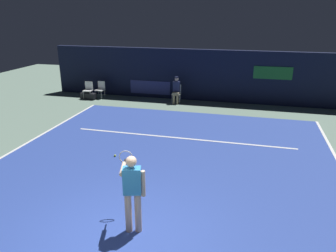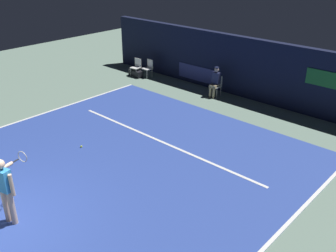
# 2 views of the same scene
# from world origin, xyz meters

# --- Properties ---
(ground_plane) EXTENTS (32.16, 32.16, 0.00)m
(ground_plane) POSITION_xyz_m (0.00, 4.07, 0.00)
(ground_plane) COLOR slate
(court_surface) EXTENTS (10.35, 10.13, 0.01)m
(court_surface) POSITION_xyz_m (0.00, 4.07, 0.01)
(court_surface) COLOR #2D479E
(court_surface) RESTS_ON ground
(line_sideline_right) EXTENTS (0.10, 10.13, 0.01)m
(line_sideline_right) POSITION_xyz_m (-5.12, 4.07, 0.01)
(line_sideline_right) COLOR white
(line_sideline_right) RESTS_ON court_surface
(line_service) EXTENTS (8.07, 0.10, 0.01)m
(line_service) POSITION_xyz_m (0.00, 5.84, 0.01)
(line_service) COLOR white
(line_service) RESTS_ON court_surface
(back_wall) EXTENTS (16.45, 0.33, 2.60)m
(back_wall) POSITION_xyz_m (-0.00, 11.49, 1.30)
(back_wall) COLOR #141933
(back_wall) RESTS_ON ground
(tennis_player) EXTENTS (0.81, 0.92, 1.73)m
(tennis_player) POSITION_xyz_m (0.18, 0.42, 0.99)
(tennis_player) COLOR beige
(tennis_player) RESTS_ON ground
(line_judge_on_chair) EXTENTS (0.47, 0.55, 1.32)m
(line_judge_on_chair) POSITION_xyz_m (-1.28, 10.61, 0.69)
(line_judge_on_chair) COLOR white
(line_judge_on_chair) RESTS_ON ground
(courtside_chair_near) EXTENTS (0.47, 0.45, 0.88)m
(courtside_chair_near) POSITION_xyz_m (-5.98, 10.31, 0.50)
(courtside_chair_near) COLOR white
(courtside_chair_near) RESTS_ON ground
(courtside_chair_far) EXTENTS (0.48, 0.46, 0.88)m
(courtside_chair_far) POSITION_xyz_m (-5.42, 10.59, 0.50)
(courtside_chair_far) COLOR white
(courtside_chair_far) RESTS_ON ground
(tennis_ball) EXTENTS (0.07, 0.07, 0.07)m
(tennis_ball) POSITION_xyz_m (-1.68, 3.76, 0.05)
(tennis_ball) COLOR #CCE033
(tennis_ball) RESTS_ON court_surface
(equipment_bag) EXTENTS (0.87, 0.41, 0.32)m
(equipment_bag) POSITION_xyz_m (-5.94, 10.20, 0.16)
(equipment_bag) COLOR black
(equipment_bag) RESTS_ON ground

